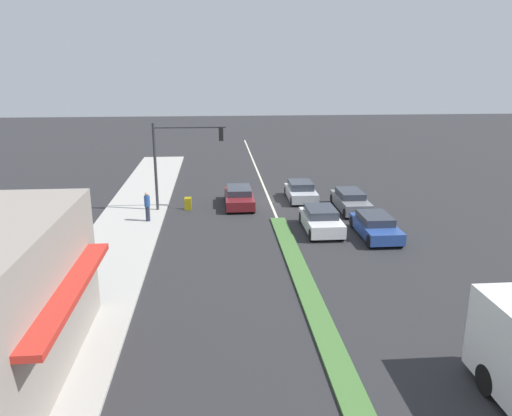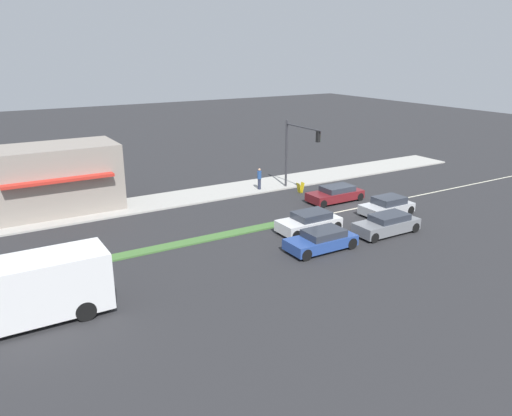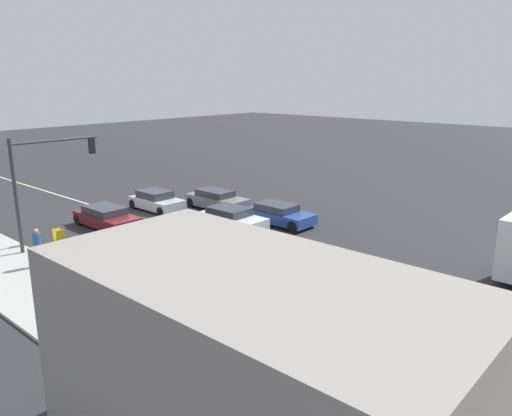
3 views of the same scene
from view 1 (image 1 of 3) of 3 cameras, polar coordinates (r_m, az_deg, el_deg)
name	(u,v)px [view 1 (image 1 of 3)]	position (r m, az deg, el deg)	size (l,w,h in m)	color
ground_plane	(327,338)	(18.10, 8.09, -14.51)	(160.00, 160.00, 0.00)	#2B2B2D
sidewalk_right	(57,356)	(18.05, -21.81, -15.48)	(4.00, 73.00, 0.12)	#B2AFA8
lane_marking_center	(270,202)	(34.61, 1.66, 0.67)	(0.16, 60.00, 0.01)	beige
traffic_signal_main	(177,152)	(32.08, -8.97, 6.39)	(4.59, 0.34, 5.60)	#333338
pedestrian	(147,206)	(30.49, -12.32, 0.24)	(0.34, 0.34, 1.78)	#282D42
warning_aframe_sign	(188,204)	(32.89, -7.78, 0.47)	(0.45, 0.53, 0.84)	yellow
van_white	(321,220)	(28.68, 7.45, -1.37)	(1.92, 4.10, 1.33)	silver
sedan_maroon	(239,197)	(33.69, -1.94, 1.28)	(1.88, 4.42, 1.22)	maroon
suv_grey	(350,201)	(33.13, 10.75, 0.81)	(1.76, 4.39, 1.28)	slate
coupe_blue	(376,226)	(28.30, 13.51, -2.02)	(1.88, 4.23, 1.22)	#284793
sedan_silver	(301,191)	(35.20, 5.15, 1.91)	(1.87, 3.82, 1.29)	#B7BABF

